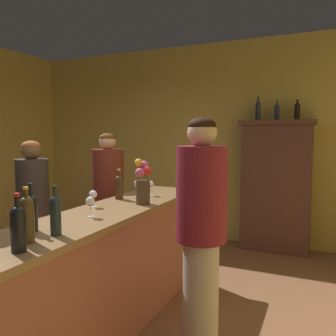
{
  "coord_description": "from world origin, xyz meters",
  "views": [
    {
      "loc": [
        1.95,
        -2.1,
        1.58
      ],
      "look_at": [
        0.77,
        0.54,
        1.31
      ],
      "focal_mm": 36.76,
      "sensor_mm": 36.0,
      "label": 1
    }
  ],
  "objects_px": {
    "bar_counter": "(105,272)",
    "wine_bottle_pinot": "(56,213)",
    "wine_glass_spare": "(90,202)",
    "bartender": "(201,230)",
    "wine_bottle_riesling": "(31,211)",
    "patron_redhead": "(108,198)",
    "wine_bottle_merlot": "(119,186)",
    "wine_bottle_rose": "(18,226)",
    "patron_in_navy": "(33,207)",
    "wine_glass_front": "(93,195)",
    "wine_glass_mid": "(137,185)",
    "flower_arrangement": "(143,184)",
    "display_cabinet": "(276,184)",
    "wine_glass_rear": "(151,185)",
    "display_bottle_midleft": "(277,111)",
    "display_bottle_left": "(258,110)",
    "display_bottle_center": "(297,110)",
    "wine_bottle_syrah": "(27,217)"
  },
  "relations": [
    {
      "from": "display_bottle_center",
      "to": "patron_redhead",
      "type": "bearing_deg",
      "value": -138.68
    },
    {
      "from": "wine_bottle_riesling",
      "to": "patron_redhead",
      "type": "xyz_separation_m",
      "value": [
        -0.55,
        1.66,
        -0.24
      ]
    },
    {
      "from": "bartender",
      "to": "wine_bottle_riesling",
      "type": "bearing_deg",
      "value": 31.09
    },
    {
      "from": "display_cabinet",
      "to": "wine_bottle_pinot",
      "type": "bearing_deg",
      "value": -104.84
    },
    {
      "from": "display_cabinet",
      "to": "wine_glass_front",
      "type": "xyz_separation_m",
      "value": [
        -1.16,
        -2.54,
        0.16
      ]
    },
    {
      "from": "bar_counter",
      "to": "flower_arrangement",
      "type": "bearing_deg",
      "value": 68.83
    },
    {
      "from": "wine_bottle_riesling",
      "to": "wine_glass_spare",
      "type": "distance_m",
      "value": 0.47
    },
    {
      "from": "wine_glass_front",
      "to": "wine_glass_mid",
      "type": "height_order",
      "value": "wine_glass_mid"
    },
    {
      "from": "bar_counter",
      "to": "wine_glass_spare",
      "type": "xyz_separation_m",
      "value": [
        0.02,
        -0.2,
        0.6
      ]
    },
    {
      "from": "display_cabinet",
      "to": "bartender",
      "type": "distance_m",
      "value": 2.67
    },
    {
      "from": "display_bottle_left",
      "to": "patron_redhead",
      "type": "relative_size",
      "value": 0.2
    },
    {
      "from": "wine_glass_spare",
      "to": "bartender",
      "type": "distance_m",
      "value": 0.82
    },
    {
      "from": "wine_bottle_riesling",
      "to": "wine_glass_mid",
      "type": "distance_m",
      "value": 1.34
    },
    {
      "from": "wine_glass_mid",
      "to": "wine_glass_spare",
      "type": "xyz_separation_m",
      "value": [
        0.1,
        -0.88,
        -0.01
      ]
    },
    {
      "from": "wine_bottle_riesling",
      "to": "flower_arrangement",
      "type": "relative_size",
      "value": 0.76
    },
    {
      "from": "wine_glass_rear",
      "to": "wine_glass_spare",
      "type": "distance_m",
      "value": 0.99
    },
    {
      "from": "wine_glass_spare",
      "to": "wine_bottle_syrah",
      "type": "bearing_deg",
      "value": -85.39
    },
    {
      "from": "bar_counter",
      "to": "wine_bottle_merlot",
      "type": "xyz_separation_m",
      "value": [
        -0.17,
        0.5,
        0.62
      ]
    },
    {
      "from": "wine_bottle_merlot",
      "to": "wine_glass_rear",
      "type": "bearing_deg",
      "value": 57.62
    },
    {
      "from": "wine_bottle_rose",
      "to": "flower_arrangement",
      "type": "relative_size",
      "value": 0.77
    },
    {
      "from": "wine_bottle_riesling",
      "to": "wine_glass_rear",
      "type": "relative_size",
      "value": 2.04
    },
    {
      "from": "wine_bottle_syrah",
      "to": "display_bottle_center",
      "type": "xyz_separation_m",
      "value": [
        1.16,
        3.47,
        0.78
      ]
    },
    {
      "from": "wine_bottle_rose",
      "to": "patron_in_navy",
      "type": "distance_m",
      "value": 1.93
    },
    {
      "from": "bar_counter",
      "to": "wine_glass_front",
      "type": "bearing_deg",
      "value": 150.39
    },
    {
      "from": "wine_glass_front",
      "to": "bartender",
      "type": "relative_size",
      "value": 0.08
    },
    {
      "from": "wine_bottle_pinot",
      "to": "patron_in_navy",
      "type": "bearing_deg",
      "value": 139.85
    },
    {
      "from": "bar_counter",
      "to": "display_bottle_midleft",
      "type": "relative_size",
      "value": 9.37
    },
    {
      "from": "wine_glass_spare",
      "to": "patron_redhead",
      "type": "distance_m",
      "value": 1.38
    },
    {
      "from": "wine_glass_spare",
      "to": "patron_in_navy",
      "type": "bearing_deg",
      "value": 152.52
    },
    {
      "from": "bar_counter",
      "to": "wine_bottle_pinot",
      "type": "xyz_separation_m",
      "value": [
        0.12,
        -0.66,
        0.63
      ]
    },
    {
      "from": "bar_counter",
      "to": "patron_in_navy",
      "type": "relative_size",
      "value": 1.81
    },
    {
      "from": "wine_bottle_pinot",
      "to": "wine_bottle_riesling",
      "type": "height_order",
      "value": "wine_bottle_riesling"
    },
    {
      "from": "wine_glass_mid",
      "to": "display_bottle_center",
      "type": "relative_size",
      "value": 0.59
    },
    {
      "from": "wine_bottle_riesling",
      "to": "bar_counter",
      "type": "bearing_deg",
      "value": 83.3
    },
    {
      "from": "display_bottle_midleft",
      "to": "wine_glass_mid",
      "type": "bearing_deg",
      "value": -118.32
    },
    {
      "from": "wine_glass_spare",
      "to": "display_bottle_left",
      "type": "distance_m",
      "value": 3.04
    },
    {
      "from": "patron_in_navy",
      "to": "flower_arrangement",
      "type": "bearing_deg",
      "value": 8.56
    },
    {
      "from": "wine_bottle_riesling",
      "to": "display_bottle_center",
      "type": "xyz_separation_m",
      "value": [
        1.31,
        3.29,
        0.8
      ]
    },
    {
      "from": "wine_bottle_riesling",
      "to": "wine_bottle_merlot",
      "type": "relative_size",
      "value": 1.07
    },
    {
      "from": "wine_glass_rear",
      "to": "display_bottle_midleft",
      "type": "bearing_deg",
      "value": 62.3
    },
    {
      "from": "wine_glass_rear",
      "to": "display_bottle_midleft",
      "type": "xyz_separation_m",
      "value": [
        0.97,
        1.85,
        0.81
      ]
    },
    {
      "from": "wine_bottle_rose",
      "to": "patron_redhead",
      "type": "xyz_separation_m",
      "value": [
        -0.78,
        1.97,
        -0.24
      ]
    },
    {
      "from": "wine_bottle_pinot",
      "to": "wine_bottle_merlot",
      "type": "height_order",
      "value": "wine_bottle_pinot"
    },
    {
      "from": "wine_glass_mid",
      "to": "flower_arrangement",
      "type": "distance_m",
      "value": 0.38
    },
    {
      "from": "wine_glass_mid",
      "to": "bartender",
      "type": "bearing_deg",
      "value": -38.48
    },
    {
      "from": "display_cabinet",
      "to": "wine_bottle_merlot",
      "type": "distance_m",
      "value": 2.44
    },
    {
      "from": "display_bottle_left",
      "to": "display_bottle_midleft",
      "type": "xyz_separation_m",
      "value": [
        0.25,
        -0.0,
        -0.03
      ]
    },
    {
      "from": "display_bottle_left",
      "to": "bartender",
      "type": "bearing_deg",
      "value": -88.3
    },
    {
      "from": "display_bottle_center",
      "to": "wine_bottle_rose",
      "type": "bearing_deg",
      "value": -106.75
    },
    {
      "from": "wine_bottle_riesling",
      "to": "wine_glass_front",
      "type": "distance_m",
      "value": 0.76
    }
  ]
}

